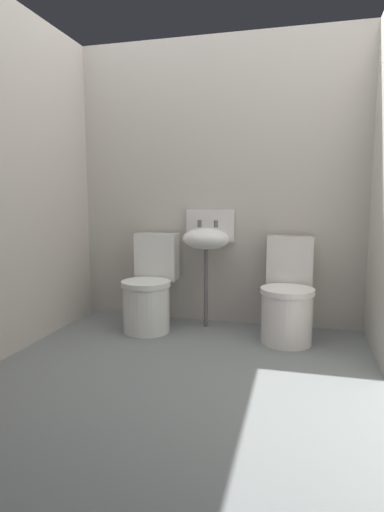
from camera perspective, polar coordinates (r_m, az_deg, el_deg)
ground_plane at (r=2.77m, az=-1.57°, el=-16.21°), size 2.85×2.75×0.08m
wall_back at (r=3.72m, az=3.61°, el=9.70°), size 2.85×0.10×2.42m
wall_left at (r=3.21m, az=-23.92°, el=9.34°), size 0.10×2.55×2.42m
toilet_left at (r=3.55m, az=-5.72°, el=-4.65°), size 0.41×0.60×0.78m
toilet_right at (r=3.34m, az=12.76°, el=-5.60°), size 0.41×0.60×0.78m
sink at (r=3.53m, az=2.01°, el=2.45°), size 0.42×0.35×0.99m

